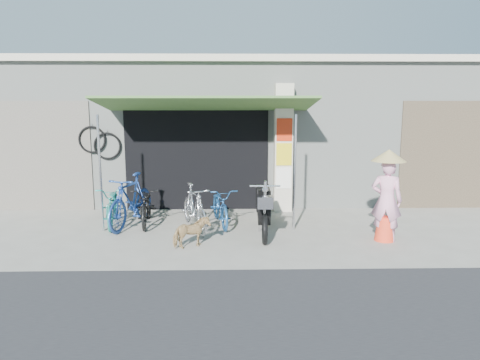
{
  "coord_description": "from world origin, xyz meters",
  "views": [
    {
      "loc": [
        -0.41,
        -8.52,
        2.72
      ],
      "look_at": [
        -0.2,
        1.0,
        1.0
      ],
      "focal_mm": 35.0,
      "sensor_mm": 36.0,
      "label": 1
    }
  ],
  "objects_px": {
    "bike_navy": "(221,206)",
    "bike_blue": "(131,201)",
    "street_dog": "(191,233)",
    "bike_teal": "(113,205)",
    "bike_silver": "(194,208)",
    "nun": "(387,196)",
    "bike_black": "(147,205)",
    "moped": "(263,208)"
  },
  "relations": [
    {
      "from": "bike_blue",
      "to": "bike_navy",
      "type": "height_order",
      "value": "bike_blue"
    },
    {
      "from": "bike_navy",
      "to": "bike_blue",
      "type": "bearing_deg",
      "value": 171.49
    },
    {
      "from": "bike_silver",
      "to": "street_dog",
      "type": "bearing_deg",
      "value": -109.13
    },
    {
      "from": "bike_teal",
      "to": "bike_silver",
      "type": "relative_size",
      "value": 1.03
    },
    {
      "from": "street_dog",
      "to": "nun",
      "type": "bearing_deg",
      "value": -113.78
    },
    {
      "from": "bike_blue",
      "to": "bike_silver",
      "type": "distance_m",
      "value": 1.4
    },
    {
      "from": "bike_teal",
      "to": "street_dog",
      "type": "bearing_deg",
      "value": -49.1
    },
    {
      "from": "bike_navy",
      "to": "nun",
      "type": "bearing_deg",
      "value": -31.56
    },
    {
      "from": "bike_silver",
      "to": "moped",
      "type": "height_order",
      "value": "moped"
    },
    {
      "from": "bike_blue",
      "to": "bike_navy",
      "type": "bearing_deg",
      "value": 18.81
    },
    {
      "from": "bike_navy",
      "to": "nun",
      "type": "relative_size",
      "value": 0.9
    },
    {
      "from": "nun",
      "to": "bike_blue",
      "type": "bearing_deg",
      "value": 10.9
    },
    {
      "from": "bike_black",
      "to": "bike_silver",
      "type": "height_order",
      "value": "bike_silver"
    },
    {
      "from": "bike_navy",
      "to": "moped",
      "type": "relative_size",
      "value": 0.8
    },
    {
      "from": "street_dog",
      "to": "moped",
      "type": "bearing_deg",
      "value": -85.89
    },
    {
      "from": "bike_blue",
      "to": "bike_navy",
      "type": "distance_m",
      "value": 1.88
    },
    {
      "from": "bike_teal",
      "to": "street_dog",
      "type": "height_order",
      "value": "bike_teal"
    },
    {
      "from": "bike_blue",
      "to": "bike_silver",
      "type": "xyz_separation_m",
      "value": [
        1.35,
        -0.35,
        -0.08
      ]
    },
    {
      "from": "street_dog",
      "to": "bike_silver",
      "type": "bearing_deg",
      "value": -28.18
    },
    {
      "from": "bike_navy",
      "to": "moped",
      "type": "height_order",
      "value": "moped"
    },
    {
      "from": "nun",
      "to": "bike_navy",
      "type": "bearing_deg",
      "value": 2.67
    },
    {
      "from": "bike_teal",
      "to": "bike_navy",
      "type": "relative_size",
      "value": 1.04
    },
    {
      "from": "bike_black",
      "to": "street_dog",
      "type": "relative_size",
      "value": 2.38
    },
    {
      "from": "bike_black",
      "to": "street_dog",
      "type": "bearing_deg",
      "value": -60.72
    },
    {
      "from": "bike_silver",
      "to": "nun",
      "type": "height_order",
      "value": "nun"
    },
    {
      "from": "bike_blue",
      "to": "bike_silver",
      "type": "height_order",
      "value": "bike_blue"
    },
    {
      "from": "bike_silver",
      "to": "nun",
      "type": "distance_m",
      "value": 3.76
    },
    {
      "from": "bike_blue",
      "to": "moped",
      "type": "height_order",
      "value": "moped"
    },
    {
      "from": "bike_silver",
      "to": "bike_black",
      "type": "bearing_deg",
      "value": 133.75
    },
    {
      "from": "bike_blue",
      "to": "street_dog",
      "type": "height_order",
      "value": "bike_blue"
    },
    {
      "from": "bike_teal",
      "to": "bike_black",
      "type": "distance_m",
      "value": 0.7
    },
    {
      "from": "bike_silver",
      "to": "street_dog",
      "type": "distance_m",
      "value": 1.09
    },
    {
      "from": "bike_navy",
      "to": "nun",
      "type": "xyz_separation_m",
      "value": [
        3.14,
        -1.16,
        0.45
      ]
    },
    {
      "from": "bike_black",
      "to": "bike_navy",
      "type": "height_order",
      "value": "bike_black"
    },
    {
      "from": "bike_black",
      "to": "street_dog",
      "type": "distance_m",
      "value": 1.92
    },
    {
      "from": "bike_teal",
      "to": "bike_blue",
      "type": "height_order",
      "value": "bike_blue"
    },
    {
      "from": "bike_navy",
      "to": "street_dog",
      "type": "xyz_separation_m",
      "value": [
        -0.5,
        -1.51,
        -0.13
      ]
    },
    {
      "from": "bike_teal",
      "to": "bike_navy",
      "type": "distance_m",
      "value": 2.28
    },
    {
      "from": "bike_navy",
      "to": "street_dog",
      "type": "distance_m",
      "value": 1.6
    },
    {
      "from": "bike_teal",
      "to": "nun",
      "type": "distance_m",
      "value": 5.57
    },
    {
      "from": "bike_teal",
      "to": "street_dog",
      "type": "relative_size",
      "value": 2.47
    },
    {
      "from": "street_dog",
      "to": "bike_teal",
      "type": "bearing_deg",
      "value": 19.63
    }
  ]
}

